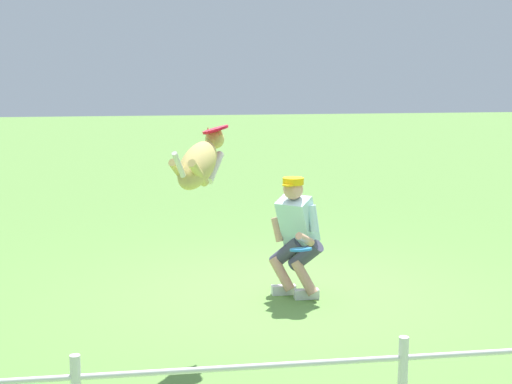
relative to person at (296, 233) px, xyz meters
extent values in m
plane|color=#5E8B40|center=(0.11, -0.07, -0.70)|extent=(60.00, 60.00, 0.00)
cube|color=silver|center=(0.11, -0.09, -0.65)|extent=(0.26, 0.10, 0.10)
cylinder|color=tan|center=(0.14, -0.06, -0.46)|extent=(0.30, 0.29, 0.37)
cylinder|color=#424156|center=(0.08, -0.09, -0.23)|extent=(0.40, 0.38, 0.37)
cube|color=silver|center=(-0.10, 0.10, -0.65)|extent=(0.26, 0.10, 0.10)
cylinder|color=tan|center=(-0.07, 0.13, -0.46)|extent=(0.30, 0.29, 0.37)
cylinder|color=#424156|center=(-0.09, 0.08, -0.23)|extent=(0.40, 0.38, 0.37)
cube|color=silver|center=(-0.02, -0.03, 0.11)|extent=(0.53, 0.53, 0.58)
cylinder|color=silver|center=(0.14, -0.15, 0.17)|extent=(0.16, 0.16, 0.29)
cylinder|color=silver|center=(-0.16, 0.12, 0.17)|extent=(0.16, 0.16, 0.29)
cylinder|color=tan|center=(-0.04, 0.28, -0.01)|extent=(0.25, 0.27, 0.19)
cylinder|color=tan|center=(0.18, -0.13, 0.01)|extent=(0.16, 0.16, 0.27)
sphere|color=tan|center=(0.04, 0.05, 0.47)|extent=(0.21, 0.21, 0.21)
cylinder|color=#E7B411|center=(0.04, 0.05, 0.56)|extent=(0.22, 0.22, 0.07)
cylinder|color=#E7B411|center=(0.11, 0.12, 0.53)|extent=(0.12, 0.12, 0.02)
ellipsoid|color=tan|center=(1.15, 1.47, 0.94)|extent=(0.55, 0.73, 0.52)
ellipsoid|color=silver|center=(1.07, 1.32, 0.91)|extent=(0.14, 0.19, 0.16)
sphere|color=tan|center=(0.97, 1.10, 1.11)|extent=(0.17, 0.17, 0.17)
cone|color=tan|center=(0.93, 1.02, 1.09)|extent=(0.12, 0.12, 0.09)
cone|color=tan|center=(0.93, 1.15, 1.19)|extent=(0.06, 0.06, 0.07)
cone|color=tan|center=(1.02, 1.10, 1.19)|extent=(0.06, 0.06, 0.07)
cylinder|color=silver|center=(0.99, 1.34, 0.90)|extent=(0.21, 0.32, 0.25)
cylinder|color=silver|center=(1.14, 1.27, 0.90)|extent=(0.21, 0.32, 0.25)
cylinder|color=tan|center=(1.16, 1.68, 0.90)|extent=(0.21, 0.32, 0.25)
cylinder|color=tan|center=(1.31, 1.60, 0.90)|extent=(0.21, 0.32, 0.25)
cylinder|color=silver|center=(1.32, 1.82, 0.99)|extent=(0.13, 0.20, 0.23)
cylinder|color=red|center=(0.97, 1.22, 1.21)|extent=(0.32, 0.32, 0.11)
cylinder|color=#2C82DD|center=(0.03, 0.39, -0.09)|extent=(0.25, 0.25, 0.06)
cylinder|color=white|center=(0.11, 3.67, 0.04)|extent=(15.26, 0.04, 0.04)
camera|label=1|loc=(1.65, 7.89, 1.77)|focal=54.64mm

